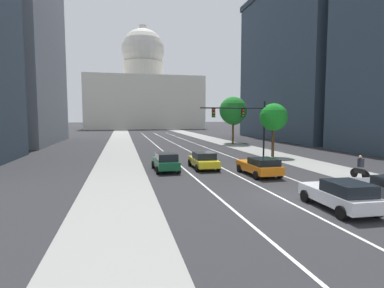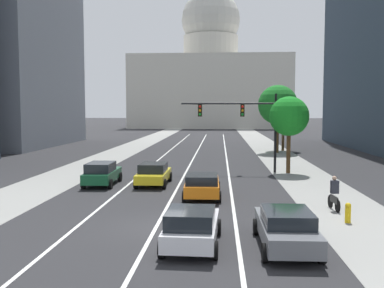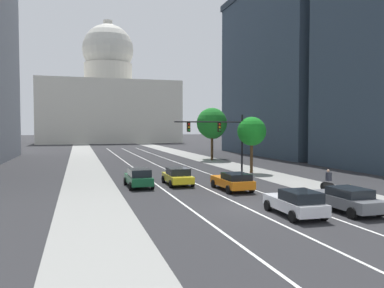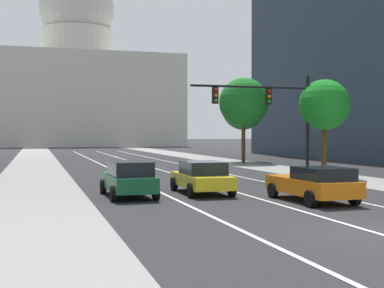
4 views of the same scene
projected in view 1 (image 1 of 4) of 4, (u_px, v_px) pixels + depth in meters
name	position (u px, v px, depth m)	size (l,w,h in m)	color
ground_plane	(171.00, 142.00, 55.75)	(400.00, 400.00, 0.00)	#2B2B2D
sidewalk_left	(120.00, 145.00, 48.90)	(4.38, 130.00, 0.01)	gray
sidewalk_right	(226.00, 143.00, 52.89)	(4.38, 130.00, 0.01)	gray
lane_stripe_left	(163.00, 151.00, 40.43)	(0.16, 90.00, 0.01)	white
lane_stripe_center	(188.00, 150.00, 41.19)	(0.16, 90.00, 0.01)	white
lane_stripe_right	(212.00, 150.00, 41.94)	(0.16, 90.00, 0.01)	white
office_tower_far_left	(3.00, 47.00, 49.80)	(15.86, 24.38, 31.73)	gray
office_tower_far_right	(304.00, 63.00, 61.00)	(15.40, 30.43, 30.39)	#334251
capitol_building	(144.00, 94.00, 120.27)	(43.02, 27.11, 39.64)	beige
car_white	(341.00, 195.00, 14.82)	(2.14, 4.35, 1.49)	silver
car_orange	(260.00, 166.00, 23.56)	(2.17, 4.58, 1.42)	orange
car_yellow	(204.00, 160.00, 26.72)	(2.09, 4.42, 1.47)	yellow
car_green	(166.00, 161.00, 25.61)	(2.02, 4.39, 1.55)	#14512D
traffic_signal_mast	(244.00, 119.00, 33.94)	(7.57, 0.39, 6.25)	black
cyclist	(360.00, 167.00, 22.40)	(0.38, 1.70, 1.72)	black
street_tree_mid_right	(233.00, 111.00, 50.34)	(4.52, 4.52, 7.81)	#51381E
street_tree_near_right	(233.00, 113.00, 53.23)	(4.10, 4.10, 7.17)	#51381E
street_tree_far_right	(273.00, 117.00, 34.47)	(3.10, 3.10, 6.04)	#51381E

